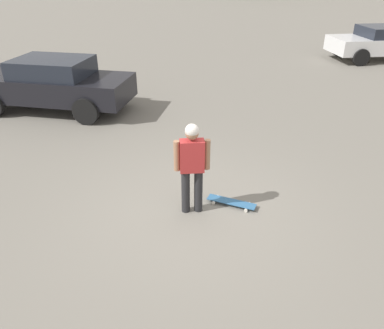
{
  "coord_description": "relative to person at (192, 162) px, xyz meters",
  "views": [
    {
      "loc": [
        -0.45,
        5.36,
        3.83
      ],
      "look_at": [
        0.0,
        0.0,
        0.91
      ],
      "focal_mm": 35.0,
      "sensor_mm": 36.0,
      "label": 1
    }
  ],
  "objects": [
    {
      "name": "skateboard",
      "position": [
        -0.69,
        -0.23,
        -0.89
      ],
      "size": [
        0.9,
        0.46,
        0.07
      ],
      "rotation": [
        0.0,
        0.0,
        -0.32
      ],
      "color": "#336693",
      "rests_on": "ground_plane"
    },
    {
      "name": "car_parked_far",
      "position": [
        -7.22,
        -12.13,
        -0.2
      ],
      "size": [
        4.49,
        2.73,
        1.42
      ],
      "rotation": [
        0.0,
        0.0,
        0.21
      ],
      "color": "silver",
      "rests_on": "ground_plane"
    },
    {
      "name": "ground_plane",
      "position": [
        0.0,
        0.0,
        -0.95
      ],
      "size": [
        220.0,
        220.0,
        0.0
      ],
      "primitive_type": "plane",
      "color": "gray"
    },
    {
      "name": "person",
      "position": [
        0.0,
        0.0,
        0.0
      ],
      "size": [
        0.59,
        0.27,
        1.63
      ],
      "rotation": [
        0.0,
        0.0,
        -2.96
      ],
      "color": "#262628",
      "rests_on": "ground_plane"
    },
    {
      "name": "car_parked_near",
      "position": [
        4.4,
        -4.73,
        -0.16
      ],
      "size": [
        4.68,
        2.3,
        1.5
      ],
      "rotation": [
        0.0,
        0.0,
        -0.11
      ],
      "color": "black",
      "rests_on": "ground_plane"
    }
  ]
}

